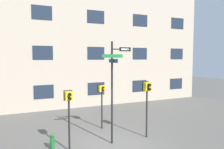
{
  "coord_description": "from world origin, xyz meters",
  "views": [
    {
      "loc": [
        -3.86,
        -8.35,
        3.86
      ],
      "look_at": [
        0.05,
        0.4,
        3.12
      ],
      "focal_mm": 35.0,
      "sensor_mm": 36.0,
      "label": 1
    }
  ],
  "objects_px": {
    "fire_hydrant": "(52,142)",
    "pedestrian_signal_left": "(69,104)",
    "pedestrian_signal_across": "(102,94)",
    "street_sign_pole": "(114,84)",
    "pedestrian_signal_right": "(147,94)"
  },
  "relations": [
    {
      "from": "pedestrian_signal_across",
      "to": "fire_hydrant",
      "type": "distance_m",
      "value": 3.68
    },
    {
      "from": "street_sign_pole",
      "to": "pedestrian_signal_across",
      "type": "relative_size",
      "value": 1.91
    },
    {
      "from": "street_sign_pole",
      "to": "pedestrian_signal_left",
      "type": "height_order",
      "value": "street_sign_pole"
    },
    {
      "from": "pedestrian_signal_across",
      "to": "fire_hydrant",
      "type": "height_order",
      "value": "pedestrian_signal_across"
    },
    {
      "from": "pedestrian_signal_right",
      "to": "pedestrian_signal_across",
      "type": "bearing_deg",
      "value": 125.51
    },
    {
      "from": "pedestrian_signal_across",
      "to": "fire_hydrant",
      "type": "bearing_deg",
      "value": -150.39
    },
    {
      "from": "street_sign_pole",
      "to": "pedestrian_signal_left",
      "type": "relative_size",
      "value": 1.81
    },
    {
      "from": "pedestrian_signal_across",
      "to": "fire_hydrant",
      "type": "xyz_separation_m",
      "value": [
        -2.9,
        -1.65,
        -1.56
      ]
    },
    {
      "from": "pedestrian_signal_across",
      "to": "fire_hydrant",
      "type": "relative_size",
      "value": 3.64
    },
    {
      "from": "pedestrian_signal_right",
      "to": "fire_hydrant",
      "type": "distance_m",
      "value": 4.78
    },
    {
      "from": "street_sign_pole",
      "to": "fire_hydrant",
      "type": "height_order",
      "value": "street_sign_pole"
    },
    {
      "from": "pedestrian_signal_left",
      "to": "pedestrian_signal_across",
      "type": "bearing_deg",
      "value": 42.94
    },
    {
      "from": "fire_hydrant",
      "to": "pedestrian_signal_across",
      "type": "bearing_deg",
      "value": 29.61
    },
    {
      "from": "fire_hydrant",
      "to": "pedestrian_signal_right",
      "type": "bearing_deg",
      "value": -5.91
    },
    {
      "from": "fire_hydrant",
      "to": "pedestrian_signal_left",
      "type": "bearing_deg",
      "value": -37.26
    }
  ]
}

